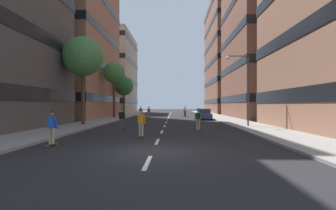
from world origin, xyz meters
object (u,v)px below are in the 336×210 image
Objects in this scene: street_tree_near at (83,57)px; parked_car_near at (204,115)px; skater_2 at (141,111)px; skater_5 at (198,118)px; street_tree_far at (124,86)px; skater_1 at (149,111)px; skater_4 at (52,126)px; street_tree_mid at (114,73)px; skater_6 at (122,118)px; streetlamp_right at (244,82)px; skater_0 at (141,122)px; skater_3 at (185,111)px.

parked_car_near is at bearing 37.59° from street_tree_near.
skater_5 is (7.93, -24.17, 0.00)m from skater_2.
skater_1 is (4.85, -3.39, -4.37)m from street_tree_far.
skater_1 is at bearing 86.02° from skater_4.
street_tree_mid is 4.69× the size of skater_6.
skater_1 is (-10.60, 17.60, -3.15)m from streetlamp_right.
street_tree_mid is at bearing 108.18° from skater_0.
street_tree_mid is 21.13m from skater_5.
skater_5 is (10.95, -4.60, -5.80)m from street_tree_near.
skater_1 is 21.66m from skater_5.
street_tree_far is 26.09m from streetlamp_right.
streetlamp_right is at bearing -53.64° from street_tree_far.
skater_4 is at bearing -139.88° from streetlamp_right.
street_tree_far is at bearing 179.99° from skater_2.
streetlamp_right is 3.65× the size of skater_5.
parked_car_near is 10.26m from skater_1.
street_tree_near reaches higher than streetlamp_right.
skater_2 is 1.00× the size of skater_4.
street_tree_near is 4.88× the size of skater_5.
skater_3 is at bearing 90.10° from skater_5.
parked_car_near is 2.47× the size of skater_4.
streetlamp_right is at bearing 40.07° from skater_0.
skater_4 is at bearing -102.23° from skater_6.
street_tree_mid is 13.82m from skater_3.
street_tree_far is 3.90× the size of skater_4.
skater_5 is at bearing -7.07° from skater_6.
street_tree_near is 1.04× the size of street_tree_mid.
streetlamp_right is 20.90m from skater_3.
skater_6 is (4.67, -3.82, -5.83)m from street_tree_near.
parked_car_near is at bearing 101.51° from streetlamp_right.
streetlamp_right is at bearing -5.26° from street_tree_near.
skater_4 and skater_5 have the same top height.
parked_car_near is at bearing -10.52° from street_tree_mid.
skater_0 and skater_2 have the same top height.
street_tree_far is 24.25m from skater_6.
street_tree_near is 4.88× the size of skater_0.
skater_1 is 1.00× the size of skater_4.
street_tree_mid is 1.28× the size of streetlamp_right.
skater_5 is at bearing 42.57° from skater_4.
streetlamp_right is (2.34, -11.51, 3.44)m from parked_car_near.
skater_6 is (4.67, -23.39, -4.37)m from street_tree_far.
streetlamp_right reaches higher than skater_0.
skater_6 is (-6.25, -22.56, -0.03)m from skater_3.
skater_1 is at bearing -34.93° from street_tree_far.
streetlamp_right is 11.49m from skater_6.
streetlamp_right is at bearing 12.55° from skater_6.
streetlamp_right is 24.59m from skater_2.
parked_car_near is 2.47× the size of skater_3.
skater_1 is 1.00× the size of skater_6.
parked_car_near is 19.68m from skater_0.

